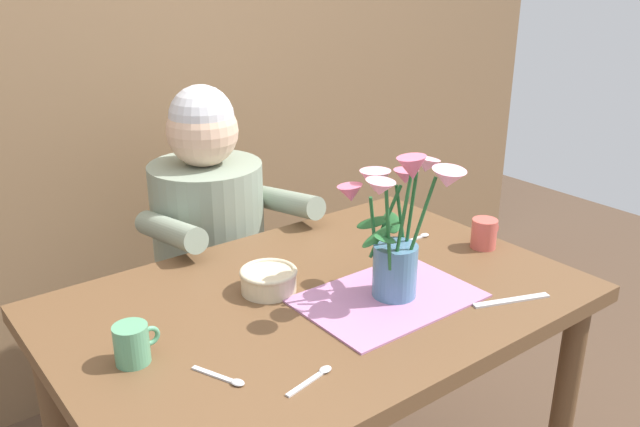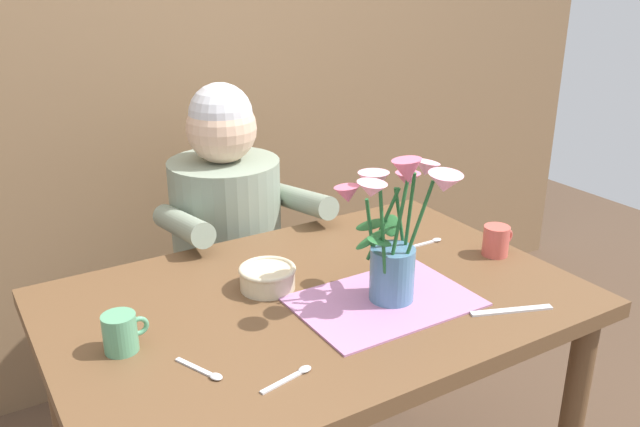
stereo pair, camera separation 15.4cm
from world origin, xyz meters
TOP-DOWN VIEW (x-y plane):
  - wood_panel_backdrop at (0.00, 1.05)m, footprint 4.00×0.10m
  - dining_table at (0.00, 0.00)m, footprint 1.20×0.80m
  - seated_person at (0.05, 0.62)m, footprint 0.45×0.47m
  - striped_placemat at (0.12, -0.11)m, footprint 0.40×0.28m
  - flower_vase at (0.13, -0.11)m, footprint 0.26×0.24m
  - ceramic_bowl at (-0.08, 0.09)m, footprint 0.14×0.14m
  - dinner_knife at (0.33, -0.29)m, footprint 0.18×0.08m
  - ceramic_mug at (0.52, -0.05)m, footprint 0.09×0.07m
  - coffee_cup at (-0.45, 0.01)m, footprint 0.09×0.07m
  - spoon_0 at (-0.34, -0.16)m, footprint 0.06×0.12m
  - spoon_1 at (0.42, 0.10)m, footprint 0.12×0.02m
  - spoon_2 at (-0.20, -0.25)m, footprint 0.12×0.04m

SIDE VIEW (x-z plane):
  - seated_person at x=0.05m, z-range 0.00..1.13m
  - dining_table at x=0.00m, z-range 0.27..1.01m
  - striped_placemat at x=0.12m, z-range 0.74..0.74m
  - dinner_knife at x=0.33m, z-range 0.74..0.74m
  - spoon_0 at x=-0.34m, z-range 0.74..0.75m
  - spoon_1 at x=0.42m, z-range 0.74..0.75m
  - spoon_2 at x=-0.20m, z-range 0.74..0.75m
  - ceramic_bowl at x=-0.08m, z-range 0.74..0.80m
  - ceramic_mug at x=0.52m, z-range 0.74..0.82m
  - coffee_cup at x=-0.45m, z-range 0.74..0.82m
  - flower_vase at x=0.13m, z-range 0.73..1.09m
  - wood_panel_backdrop at x=0.00m, z-range 0.00..2.50m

